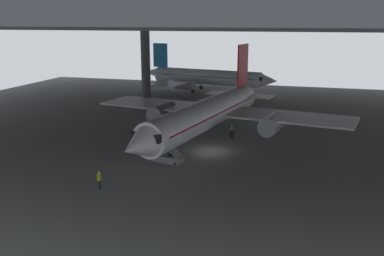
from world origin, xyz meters
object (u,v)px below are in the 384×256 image
object	(u,v)px
airplane_distant	(204,77)
baggage_tug	(186,122)
airplane_main	(208,113)
crew_worker_near_nose	(99,179)
crew_worker_by_stairs	(172,146)
boarding_stairs	(165,155)

from	to	relation	value
airplane_distant	baggage_tug	world-z (taller)	airplane_distant
airplane_main	airplane_distant	world-z (taller)	airplane_main
airplane_distant	airplane_main	bearing A→B (deg)	-74.85
crew_worker_near_nose	crew_worker_by_stairs	xyz separation A→B (m)	(2.91, 11.96, -0.03)
airplane_distant	crew_worker_by_stairs	bearing A→B (deg)	-80.45
baggage_tug	airplane_main	bearing A→B (deg)	-52.41
airplane_main	baggage_tug	bearing A→B (deg)	127.59
boarding_stairs	crew_worker_near_nose	distance (m)	9.77
crew_worker_near_nose	crew_worker_by_stairs	world-z (taller)	crew_worker_near_nose
airplane_main	airplane_distant	size ratio (longest dim) A/B	1.18
airplane_main	crew_worker_by_stairs	xyz separation A→B (m)	(-2.54, -7.25, -2.50)
boarding_stairs	baggage_tug	xyz separation A→B (m)	(-2.51, 16.29, -0.21)
crew_worker_near_nose	airplane_distant	xyz separation A→B (m)	(-4.48, 55.90, 2.19)
boarding_stairs	crew_worker_by_stairs	distance (m)	2.71
crew_worker_near_nose	airplane_distant	bearing A→B (deg)	94.58
boarding_stairs	baggage_tug	world-z (taller)	boarding_stairs
airplane_main	baggage_tug	xyz separation A→B (m)	(-4.89, 6.35, -2.93)
airplane_main	baggage_tug	distance (m)	8.53
boarding_stairs	crew_worker_by_stairs	size ratio (longest dim) A/B	2.77
crew_worker_near_nose	crew_worker_by_stairs	distance (m)	12.31
crew_worker_by_stairs	boarding_stairs	bearing A→B (deg)	-86.51
crew_worker_by_stairs	baggage_tug	world-z (taller)	crew_worker_by_stairs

